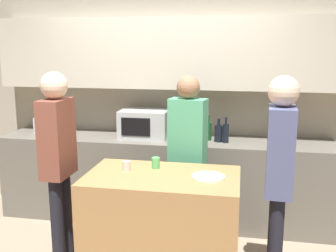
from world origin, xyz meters
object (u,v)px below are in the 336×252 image
object	(u,v)px
bottle_2	(219,133)
person_left	(58,154)
microwave	(145,124)
person_center	(279,168)
bottle_1	(209,131)
cup_0	(156,163)
potted_plant	(283,124)
bottle_0	(199,131)
person_right	(188,146)
plate_on_island	(208,177)
bottle_3	(226,133)
toaster	(47,125)
cup_1	(127,166)

from	to	relation	value
bottle_2	person_left	size ratio (longest dim) A/B	0.14
microwave	person_left	bearing A→B (deg)	-112.09
bottle_2	person_center	world-z (taller)	person_center
bottle_1	cup_0	world-z (taller)	bottle_1
potted_plant	bottle_0	bearing A→B (deg)	179.41
bottle_1	person_center	bearing A→B (deg)	-62.55
microwave	bottle_0	bearing A→B (deg)	0.99
potted_plant	person_right	world-z (taller)	person_right
plate_on_island	potted_plant	bearing A→B (deg)	60.22
bottle_0	person_center	xyz separation A→B (m)	(0.72, -1.22, 0.01)
bottle_3	person_center	size ratio (longest dim) A/B	0.16
plate_on_island	cup_0	xyz separation A→B (m)	(-0.46, 0.16, 0.04)
toaster	plate_on_island	distance (m)	2.27
potted_plant	person_right	bearing A→B (deg)	-149.73
potted_plant	plate_on_island	size ratio (longest dim) A/B	1.52
microwave	bottle_3	xyz separation A→B (m)	(0.88, -0.09, -0.05)
person_center	plate_on_island	bearing A→B (deg)	86.84
plate_on_island	cup_0	distance (m)	0.48
person_center	person_right	size ratio (longest dim) A/B	1.04
bottle_1	bottle_3	world-z (taller)	bottle_3
plate_on_island	cup_1	world-z (taller)	cup_1
cup_0	person_right	size ratio (longest dim) A/B	0.06
microwave	bottle_3	world-z (taller)	microwave
bottle_2	toaster	bearing A→B (deg)	178.11
bottle_2	bottle_3	xyz separation A→B (m)	(0.08, -0.03, 0.01)
plate_on_island	cup_1	bearing A→B (deg)	174.45
plate_on_island	person_center	bearing A→B (deg)	-6.76
microwave	bottle_2	bearing A→B (deg)	-4.46
bottle_1	person_right	world-z (taller)	person_right
bottle_3	cup_1	world-z (taller)	bottle_3
cup_0	cup_1	distance (m)	0.25
person_right	microwave	bearing A→B (deg)	-33.25
bottle_2	person_center	size ratio (longest dim) A/B	0.14
bottle_3	person_right	world-z (taller)	person_right
potted_plant	cup_0	distance (m)	1.50
potted_plant	cup_0	world-z (taller)	potted_plant
bottle_0	person_right	xyz separation A→B (m)	(-0.05, -0.54, -0.03)
bottle_1	person_left	xyz separation A→B (m)	(-1.16, -1.13, -0.00)
bottle_1	cup_0	bearing A→B (deg)	-110.11
toaster	bottle_3	bearing A→B (deg)	-2.57
cup_1	toaster	bearing A→B (deg)	139.49
bottle_0	plate_on_island	distance (m)	1.18
microwave	bottle_1	bearing A→B (deg)	-0.86
bottle_1	person_left	size ratio (longest dim) A/B	0.16
bottle_2	cup_0	bearing A→B (deg)	-116.77
person_center	bottle_3	bearing A→B (deg)	25.00
bottle_0	plate_on_island	xyz separation A→B (m)	(0.20, -1.16, -0.11)
bottle_2	person_left	world-z (taller)	person_left
bottle_2	cup_1	bearing A→B (deg)	-124.31
cup_1	bottle_2	bearing A→B (deg)	55.69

